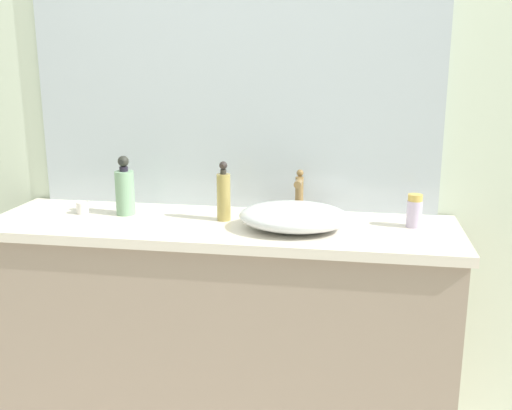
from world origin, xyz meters
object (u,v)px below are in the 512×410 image
at_px(soap_dispenser, 125,190).
at_px(lotion_bottle, 224,195).
at_px(sink_basin, 294,217).
at_px(candle_jar, 83,208).
at_px(perfume_bottle, 414,211).

height_order(soap_dispenser, lotion_bottle, soap_dispenser).
xyz_separation_m(sink_basin, candle_jar, (-0.86, 0.08, -0.02)).
height_order(perfume_bottle, candle_jar, perfume_bottle).
relative_size(soap_dispenser, perfume_bottle, 1.91).
relative_size(soap_dispenser, candle_jar, 4.91).
height_order(lotion_bottle, perfume_bottle, lotion_bottle).
bearing_deg(lotion_bottle, sink_basin, -15.44).
relative_size(sink_basin, perfume_bottle, 3.25).
height_order(sink_basin, candle_jar, sink_basin).
bearing_deg(candle_jar, soap_dispenser, 5.65).
distance_m(sink_basin, perfume_bottle, 0.44).
bearing_deg(sink_basin, lotion_bottle, 164.56).
bearing_deg(sink_basin, perfume_bottle, 13.19).
bearing_deg(perfume_bottle, soap_dispenser, -179.72).
bearing_deg(lotion_bottle, candle_jar, 179.81).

